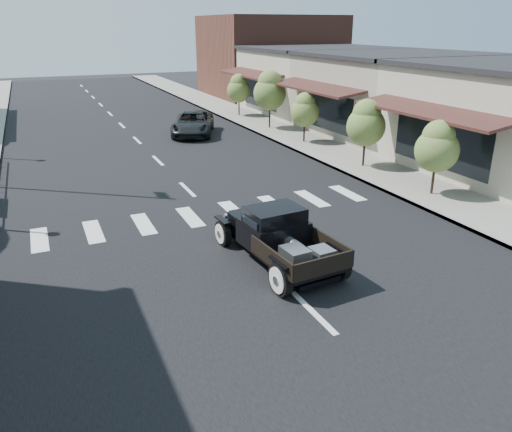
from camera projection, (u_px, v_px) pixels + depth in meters
name	position (u px, v px, depth m)	size (l,w,h in m)	color
ground	(259.00, 260.00, 14.00)	(120.00, 120.00, 0.00)	black
road	(145.00, 148.00, 26.80)	(14.00, 80.00, 0.02)	black
road_markings	(168.00, 171.00, 22.54)	(12.00, 60.00, 0.06)	silver
sidewalk_right	(285.00, 134.00, 30.00)	(3.00, 80.00, 0.15)	gray
storefront_mid	(398.00, 95.00, 29.97)	(10.00, 9.00, 4.50)	gray
storefront_far	(320.00, 81.00, 37.66)	(10.00, 9.00, 4.50)	#B6AD9A
far_building_right	(270.00, 56.00, 45.93)	(11.00, 10.00, 7.00)	brown
small_tree_a	(436.00, 159.00, 18.62)	(1.62, 1.62, 2.70)	#5C7033
small_tree_b	(365.00, 134.00, 22.39)	(1.74, 1.74, 2.90)	#5C7033
small_tree_c	(305.00, 118.00, 27.20)	(1.54, 1.54, 2.57)	#5C7033
small_tree_d	(270.00, 100.00, 30.86)	(2.02, 2.02, 3.37)	#5C7033
small_tree_e	(239.00, 95.00, 35.31)	(1.66, 1.66, 2.76)	#5C7033
hotrod_pickup	(278.00, 236.00, 13.60)	(2.14, 4.58, 1.59)	black
second_car	(193.00, 124.00, 29.79)	(2.24, 4.87, 1.35)	black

